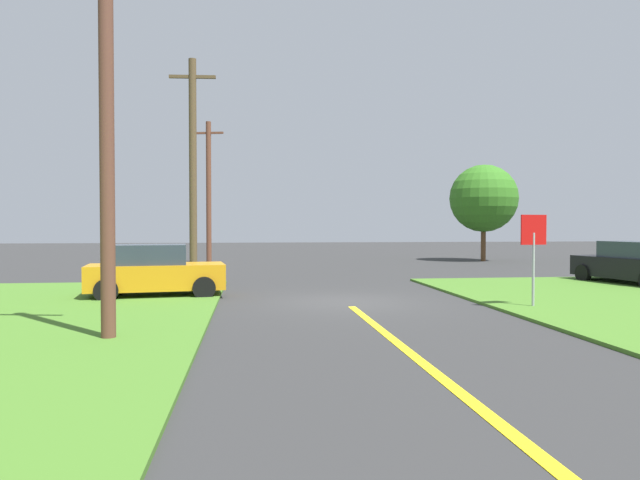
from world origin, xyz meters
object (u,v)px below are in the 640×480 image
(utility_pole_mid, at_px, (193,168))
(utility_pole_far, at_px, (209,190))
(utility_pole_near, at_px, (107,124))
(stop_sign, at_px, (534,242))
(parked_car_near_building, at_px, (154,271))
(oak_tree_left, at_px, (484,198))
(car_on_crossroad, at_px, (634,264))

(utility_pole_mid, bearing_deg, utility_pole_far, 91.13)
(utility_pole_far, bearing_deg, utility_pole_near, -90.50)
(stop_sign, distance_m, utility_pole_mid, 13.20)
(utility_pole_near, bearing_deg, utility_pole_far, 89.50)
(utility_pole_mid, bearing_deg, parked_car_near_building, -97.81)
(utility_pole_near, relative_size, oak_tree_left, 1.31)
(car_on_crossroad, bearing_deg, oak_tree_left, -11.96)
(utility_pole_near, xyz_separation_m, utility_pole_mid, (0.43, 11.67, 0.39))
(car_on_crossroad, bearing_deg, utility_pole_far, 37.15)
(stop_sign, relative_size, utility_pole_near, 0.31)
(car_on_crossroad, relative_size, utility_pole_near, 0.59)
(car_on_crossroad, xyz_separation_m, oak_tree_left, (0.44, 14.64, 3.10))
(parked_car_near_building, xyz_separation_m, oak_tree_left, (17.32, 16.16, 3.10))
(parked_car_near_building, distance_m, utility_pole_near, 7.47)
(parked_car_near_building, xyz_separation_m, utility_pole_near, (0.25, -6.70, 3.28))
(utility_pole_mid, bearing_deg, stop_sign, -41.93)
(utility_pole_far, height_order, oak_tree_left, utility_pole_far)
(stop_sign, relative_size, car_on_crossroad, 0.53)
(stop_sign, height_order, oak_tree_left, oak_tree_left)
(parked_car_near_building, distance_m, oak_tree_left, 23.89)
(utility_pole_near, bearing_deg, parked_car_near_building, 92.11)
(parked_car_near_building, relative_size, oak_tree_left, 0.70)
(car_on_crossroad, distance_m, utility_pole_near, 18.84)
(utility_pole_mid, xyz_separation_m, oak_tree_left, (16.64, 11.19, -0.57))
(utility_pole_near, height_order, oak_tree_left, utility_pole_near)
(parked_car_near_building, bearing_deg, stop_sign, -27.24)
(car_on_crossroad, bearing_deg, utility_pole_near, 106.08)
(utility_pole_near, bearing_deg, stop_sign, 16.86)
(car_on_crossroad, xyz_separation_m, utility_pole_far, (-16.43, 15.12, 3.50))
(utility_pole_near, height_order, utility_pole_mid, utility_pole_mid)
(stop_sign, height_order, car_on_crossroad, stop_sign)
(car_on_crossroad, bearing_deg, stop_sign, 117.93)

